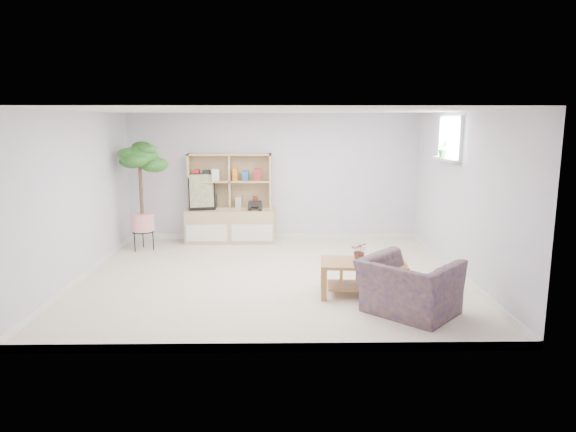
{
  "coord_description": "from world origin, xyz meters",
  "views": [
    {
      "loc": [
        0.13,
        -7.26,
        2.27
      ],
      "look_at": [
        0.24,
        0.3,
        0.86
      ],
      "focal_mm": 32.0,
      "sensor_mm": 36.0,
      "label": 1
    }
  ],
  "objects_px": {
    "floor_tree": "(141,197)",
    "armchair": "(409,283)",
    "coffee_table": "(363,278)",
    "storage_unit": "(230,198)"
  },
  "relations": [
    {
      "from": "storage_unit",
      "to": "floor_tree",
      "type": "relative_size",
      "value": 0.87
    },
    {
      "from": "storage_unit",
      "to": "floor_tree",
      "type": "bearing_deg",
      "value": -158.08
    },
    {
      "from": "storage_unit",
      "to": "floor_tree",
      "type": "height_order",
      "value": "floor_tree"
    },
    {
      "from": "coffee_table",
      "to": "armchair",
      "type": "height_order",
      "value": "armchair"
    },
    {
      "from": "coffee_table",
      "to": "floor_tree",
      "type": "xyz_separation_m",
      "value": [
        -3.51,
        2.43,
        0.73
      ]
    },
    {
      "from": "coffee_table",
      "to": "floor_tree",
      "type": "bearing_deg",
      "value": 149.07
    },
    {
      "from": "storage_unit",
      "to": "armchair",
      "type": "bearing_deg",
      "value": -56.56
    },
    {
      "from": "coffee_table",
      "to": "floor_tree",
      "type": "height_order",
      "value": "floor_tree"
    },
    {
      "from": "floor_tree",
      "to": "armchair",
      "type": "xyz_separation_m",
      "value": [
        3.95,
        -3.13,
        -0.58
      ]
    },
    {
      "from": "floor_tree",
      "to": "armchair",
      "type": "height_order",
      "value": "floor_tree"
    }
  ]
}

